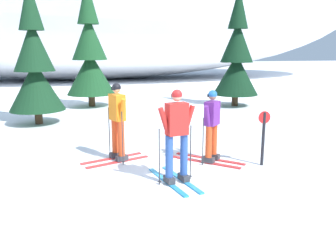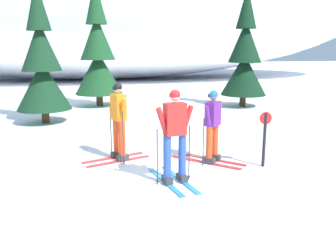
{
  "view_description": "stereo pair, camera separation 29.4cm",
  "coord_description": "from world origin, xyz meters",
  "px_view_note": "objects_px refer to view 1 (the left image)",
  "views": [
    {
      "loc": [
        -0.93,
        -7.36,
        2.62
      ],
      "look_at": [
        0.66,
        0.02,
        0.95
      ],
      "focal_mm": 37.77,
      "sensor_mm": 36.0,
      "label": 1
    },
    {
      "loc": [
        -0.64,
        -7.41,
        2.62
      ],
      "look_at": [
        0.66,
        0.02,
        0.95
      ],
      "focal_mm": 37.77,
      "sensor_mm": 36.0,
      "label": 2
    }
  ],
  "objects_px": {
    "skier_orange_jacket": "(117,120)",
    "pine_tree_center_left": "(35,65)",
    "pine_tree_center_right": "(90,55)",
    "skier_purple_jacket": "(211,126)",
    "trail_marker_post": "(263,135)",
    "skier_red_jacket": "(177,135)",
    "pine_tree_far_right": "(237,57)"
  },
  "relations": [
    {
      "from": "skier_red_jacket",
      "to": "pine_tree_center_left",
      "type": "xyz_separation_m",
      "value": [
        -3.44,
        6.47,
        1.06
      ]
    },
    {
      "from": "pine_tree_center_left",
      "to": "pine_tree_far_right",
      "type": "xyz_separation_m",
      "value": [
        8.32,
        2.26,
        0.16
      ]
    },
    {
      "from": "trail_marker_post",
      "to": "pine_tree_center_left",
      "type": "bearing_deg",
      "value": 133.91
    },
    {
      "from": "pine_tree_far_right",
      "to": "pine_tree_center_left",
      "type": "bearing_deg",
      "value": -164.81
    },
    {
      "from": "skier_orange_jacket",
      "to": "pine_tree_far_right",
      "type": "bearing_deg",
      "value": 50.02
    },
    {
      "from": "pine_tree_far_right",
      "to": "skier_red_jacket",
      "type": "bearing_deg",
      "value": -119.19
    },
    {
      "from": "skier_purple_jacket",
      "to": "pine_tree_far_right",
      "type": "xyz_separation_m",
      "value": [
        3.78,
        7.6,
        1.34
      ]
    },
    {
      "from": "skier_orange_jacket",
      "to": "skier_red_jacket",
      "type": "xyz_separation_m",
      "value": [
        1.02,
        -1.7,
        0.01
      ]
    },
    {
      "from": "skier_orange_jacket",
      "to": "pine_tree_center_right",
      "type": "distance_m",
      "value": 8.43
    },
    {
      "from": "pine_tree_center_left",
      "to": "trail_marker_post",
      "type": "distance_m",
      "value": 8.2
    },
    {
      "from": "skier_orange_jacket",
      "to": "skier_purple_jacket",
      "type": "height_order",
      "value": "skier_orange_jacket"
    },
    {
      "from": "skier_purple_jacket",
      "to": "skier_red_jacket",
      "type": "relative_size",
      "value": 0.91
    },
    {
      "from": "skier_purple_jacket",
      "to": "pine_tree_center_left",
      "type": "relative_size",
      "value": 0.35
    },
    {
      "from": "skier_purple_jacket",
      "to": "pine_tree_center_left",
      "type": "distance_m",
      "value": 7.11
    },
    {
      "from": "pine_tree_center_right",
      "to": "pine_tree_center_left",
      "type": "bearing_deg",
      "value": -117.65
    },
    {
      "from": "pine_tree_center_right",
      "to": "pine_tree_far_right",
      "type": "relative_size",
      "value": 1.06
    },
    {
      "from": "pine_tree_center_left",
      "to": "skier_red_jacket",
      "type": "bearing_deg",
      "value": -61.98
    },
    {
      "from": "pine_tree_center_left",
      "to": "pine_tree_center_right",
      "type": "distance_m",
      "value": 4.0
    },
    {
      "from": "pine_tree_center_right",
      "to": "trail_marker_post",
      "type": "xyz_separation_m",
      "value": [
        3.76,
        -9.36,
        -1.62
      ]
    },
    {
      "from": "skier_orange_jacket",
      "to": "pine_tree_center_left",
      "type": "xyz_separation_m",
      "value": [
        -2.43,
        4.77,
        1.07
      ]
    },
    {
      "from": "skier_purple_jacket",
      "to": "pine_tree_center_left",
      "type": "bearing_deg",
      "value": 130.4
    },
    {
      "from": "skier_purple_jacket",
      "to": "trail_marker_post",
      "type": "height_order",
      "value": "skier_purple_jacket"
    },
    {
      "from": "skier_orange_jacket",
      "to": "pine_tree_center_right",
      "type": "xyz_separation_m",
      "value": [
        -0.58,
        8.3,
        1.36
      ]
    },
    {
      "from": "trail_marker_post",
      "to": "skier_red_jacket",
      "type": "bearing_deg",
      "value": -163.46
    },
    {
      "from": "skier_red_jacket",
      "to": "pine_tree_center_right",
      "type": "height_order",
      "value": "pine_tree_center_right"
    },
    {
      "from": "skier_orange_jacket",
      "to": "trail_marker_post",
      "type": "distance_m",
      "value": 3.36
    },
    {
      "from": "pine_tree_center_left",
      "to": "pine_tree_center_right",
      "type": "relative_size",
      "value": 0.88
    },
    {
      "from": "skier_red_jacket",
      "to": "pine_tree_far_right",
      "type": "distance_m",
      "value": 10.07
    },
    {
      "from": "skier_purple_jacket",
      "to": "trail_marker_post",
      "type": "distance_m",
      "value": 1.18
    },
    {
      "from": "skier_purple_jacket",
      "to": "trail_marker_post",
      "type": "bearing_deg",
      "value": -24.57
    },
    {
      "from": "skier_orange_jacket",
      "to": "skier_purple_jacket",
      "type": "xyz_separation_m",
      "value": [
        2.12,
        -0.57,
        -0.11
      ]
    },
    {
      "from": "skier_orange_jacket",
      "to": "pine_tree_far_right",
      "type": "height_order",
      "value": "pine_tree_far_right"
    }
  ]
}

